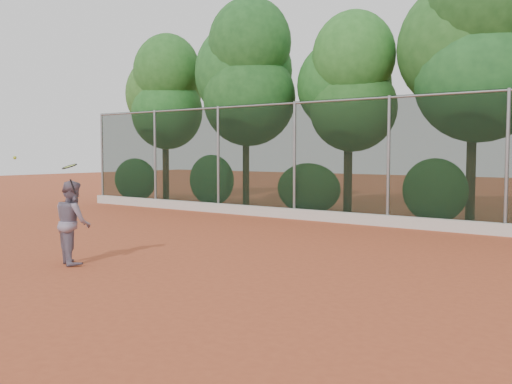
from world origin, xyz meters
The scene contains 7 objects.
ground centered at (0.00, 0.00, 0.00)m, with size 80.00×80.00×0.00m, color #A84827.
concrete_curb centered at (0.00, 6.82, 0.15)m, with size 24.00×0.20×0.30m, color beige.
tennis_player centered at (-2.34, -1.32, 0.74)m, with size 0.72×0.56×1.49m, color slate.
chainlink_fence centered at (0.00, 7.00, 1.86)m, with size 24.09×0.09×3.50m.
foliage_backdrop centered at (-0.55, 8.98, 4.40)m, with size 23.70×3.63×7.55m.
tennis_racket centered at (-2.12, -1.51, 1.70)m, with size 0.34×0.34×0.53m.
tennis_ball_in_flight centered at (-4.56, -1.07, 1.88)m, with size 0.07×0.07×0.07m.
Camera 1 is at (6.27, -7.46, 1.99)m, focal length 40.00 mm.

